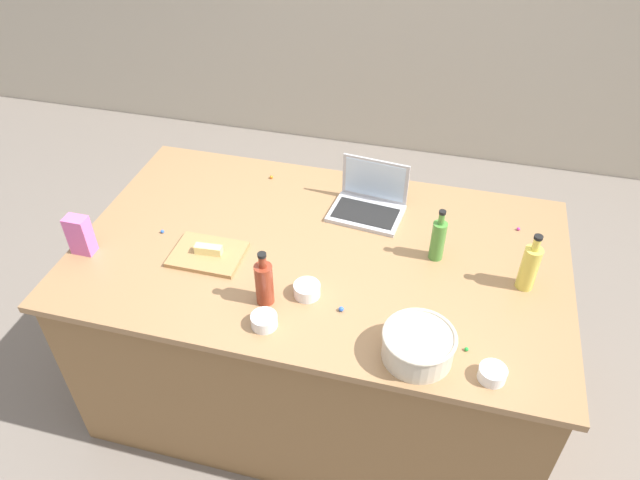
# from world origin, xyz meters

# --- Properties ---
(ground_plane) EXTENTS (12.00, 12.00, 0.00)m
(ground_plane) POSITION_xyz_m (0.00, 0.00, 0.00)
(ground_plane) COLOR slate
(island_counter) EXTENTS (2.00, 1.19, 0.90)m
(island_counter) POSITION_xyz_m (0.00, 0.00, 0.45)
(island_counter) COLOR olive
(island_counter) RESTS_ON ground
(laptop) EXTENTS (0.33, 0.26, 0.22)m
(laptop) POSITION_xyz_m (0.14, 0.31, 0.95)
(laptop) COLOR #B7B7BC
(laptop) RESTS_ON island_counter
(mixing_bowl_large) EXTENTS (0.25, 0.25, 0.11)m
(mixing_bowl_large) POSITION_xyz_m (0.45, -0.45, 0.96)
(mixing_bowl_large) COLOR beige
(mixing_bowl_large) RESTS_ON island_counter
(bottle_oil) EXTENTS (0.07, 0.07, 0.25)m
(bottle_oil) POSITION_xyz_m (0.81, -0.01, 1.00)
(bottle_oil) COLOR #DBC64C
(bottle_oil) RESTS_ON island_counter
(bottle_soy) EXTENTS (0.07, 0.07, 0.23)m
(bottle_soy) POSITION_xyz_m (-0.12, -0.33, 0.99)
(bottle_soy) COLOR maroon
(bottle_soy) RESTS_ON island_counter
(bottle_olive) EXTENTS (0.06, 0.06, 0.23)m
(bottle_olive) POSITION_xyz_m (0.46, 0.07, 0.99)
(bottle_olive) COLOR #4C8C38
(bottle_olive) RESTS_ON island_counter
(cutting_board) EXTENTS (0.28, 0.21, 0.02)m
(cutting_board) POSITION_xyz_m (-0.43, -0.15, 0.91)
(cutting_board) COLOR #AD7F4C
(cutting_board) RESTS_ON island_counter
(butter_stick_left) EXTENTS (0.11, 0.04, 0.04)m
(butter_stick_left) POSITION_xyz_m (-0.42, -0.15, 0.94)
(butter_stick_left) COLOR #F4E58C
(butter_stick_left) RESTS_ON cutting_board
(ramekin_small) EXTENTS (0.09, 0.09, 0.05)m
(ramekin_small) POSITION_xyz_m (0.70, -0.48, 0.92)
(ramekin_small) COLOR white
(ramekin_small) RESTS_ON island_counter
(ramekin_medium) EXTENTS (0.09, 0.09, 0.05)m
(ramekin_medium) POSITION_xyz_m (-0.09, -0.45, 0.92)
(ramekin_medium) COLOR white
(ramekin_medium) RESTS_ON island_counter
(ramekin_wide) EXTENTS (0.10, 0.10, 0.05)m
(ramekin_wide) POSITION_xyz_m (0.02, -0.27, 0.93)
(ramekin_wide) COLOR white
(ramekin_wide) RESTS_ON island_counter
(candy_bag) EXTENTS (0.09, 0.06, 0.17)m
(candy_bag) POSITION_xyz_m (-0.93, -0.25, 0.99)
(candy_bag) COLOR pink
(candy_bag) RESTS_ON island_counter
(candy_0) EXTENTS (0.02, 0.02, 0.02)m
(candy_0) POSITION_xyz_m (0.16, -0.31, 0.91)
(candy_0) COLOR blue
(candy_0) RESTS_ON island_counter
(candy_2) EXTENTS (0.01, 0.01, 0.01)m
(candy_2) POSITION_xyz_m (0.08, 0.35, 0.91)
(candy_2) COLOR orange
(candy_2) RESTS_ON island_counter
(candy_3) EXTENTS (0.02, 0.02, 0.02)m
(candy_3) POSITION_xyz_m (-0.36, 0.45, 0.91)
(candy_3) COLOR orange
(candy_3) RESTS_ON island_counter
(candy_4) EXTENTS (0.01, 0.01, 0.01)m
(candy_4) POSITION_xyz_m (0.62, -0.39, 0.91)
(candy_4) COLOR green
(candy_4) RESTS_ON island_counter
(candy_5) EXTENTS (0.01, 0.01, 0.01)m
(candy_5) POSITION_xyz_m (0.79, 0.33, 0.91)
(candy_5) COLOR #CC3399
(candy_5) RESTS_ON island_counter
(candy_6) EXTENTS (0.01, 0.01, 0.01)m
(candy_6) POSITION_xyz_m (-0.67, -0.06, 0.91)
(candy_6) COLOR blue
(candy_6) RESTS_ON island_counter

